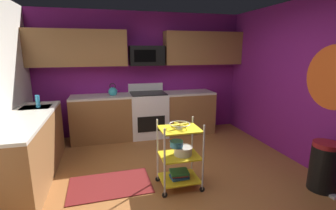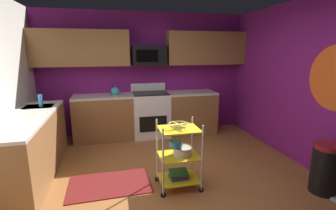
% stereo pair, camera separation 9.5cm
% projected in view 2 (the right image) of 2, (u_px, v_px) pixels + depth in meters
% --- Properties ---
extents(floor, '(4.40, 4.80, 0.04)m').
position_uv_depth(floor, '(171.00, 188.00, 3.33)').
color(floor, '#995B2D').
rests_on(floor, ground).
extents(wall_back, '(4.52, 0.06, 2.60)m').
position_uv_depth(wall_back, '(145.00, 74.00, 5.34)').
color(wall_back, '#751970').
rests_on(wall_back, ground).
extents(wall_right, '(0.06, 4.80, 2.60)m').
position_uv_depth(wall_right, '(321.00, 86.00, 3.54)').
color(wall_right, '#751970').
rests_on(wall_right, ground).
extents(wall_flower_decal, '(0.00, 0.89, 0.89)m').
position_uv_depth(wall_flower_decal, '(336.00, 78.00, 3.25)').
color(wall_flower_decal, '#E5591E').
extents(counter_run, '(3.70, 2.72, 0.92)m').
position_uv_depth(counter_run, '(109.00, 125.00, 4.50)').
color(counter_run, brown).
rests_on(counter_run, ground).
extents(oven_range, '(0.76, 0.65, 1.10)m').
position_uv_depth(oven_range, '(151.00, 114.00, 5.23)').
color(oven_range, white).
rests_on(oven_range, ground).
extents(upper_cabinets, '(4.40, 0.33, 0.70)m').
position_uv_depth(upper_cabinets, '(145.00, 48.00, 5.03)').
color(upper_cabinets, brown).
extents(microwave, '(0.70, 0.39, 0.40)m').
position_uv_depth(microwave, '(149.00, 56.00, 5.06)').
color(microwave, black).
extents(rolling_cart, '(0.58, 0.43, 0.91)m').
position_uv_depth(rolling_cart, '(179.00, 156.00, 3.22)').
color(rolling_cart, silver).
rests_on(rolling_cart, ground).
extents(fruit_bowl, '(0.27, 0.27, 0.07)m').
position_uv_depth(fruit_bowl, '(179.00, 125.00, 3.13)').
color(fruit_bowl, silver).
rests_on(fruit_bowl, rolling_cart).
extents(mixing_bowl_large, '(0.25, 0.25, 0.11)m').
position_uv_depth(mixing_bowl_large, '(182.00, 151.00, 3.22)').
color(mixing_bowl_large, silver).
rests_on(mixing_bowl_large, rolling_cart).
extents(mixing_bowl_small, '(0.18, 0.18, 0.08)m').
position_uv_depth(mixing_bowl_small, '(176.00, 144.00, 3.19)').
color(mixing_bowl_small, '#338CBF').
rests_on(mixing_bowl_small, rolling_cart).
extents(book_stack, '(0.26, 0.21, 0.10)m').
position_uv_depth(book_stack, '(178.00, 174.00, 3.28)').
color(book_stack, '#1E4C8C').
rests_on(book_stack, rolling_cart).
extents(kettle, '(0.21, 0.18, 0.26)m').
position_uv_depth(kettle, '(115.00, 91.00, 4.95)').
color(kettle, teal).
rests_on(kettle, counter_run).
extents(dish_soap_bottle, '(0.06, 0.06, 0.20)m').
position_uv_depth(dish_soap_bottle, '(40.00, 101.00, 3.92)').
color(dish_soap_bottle, '#2D8CBF').
rests_on(dish_soap_bottle, counter_run).
extents(trash_can, '(0.34, 0.42, 0.66)m').
position_uv_depth(trash_can, '(326.00, 169.00, 3.13)').
color(trash_can, black).
rests_on(trash_can, ground).
extents(floor_rug, '(1.12, 0.73, 0.01)m').
position_uv_depth(floor_rug, '(110.00, 184.00, 3.37)').
color(floor_rug, maroon).
rests_on(floor_rug, ground).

